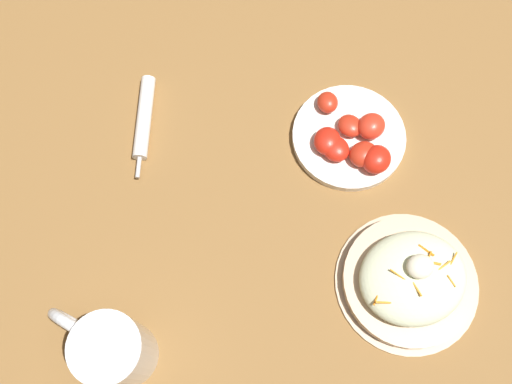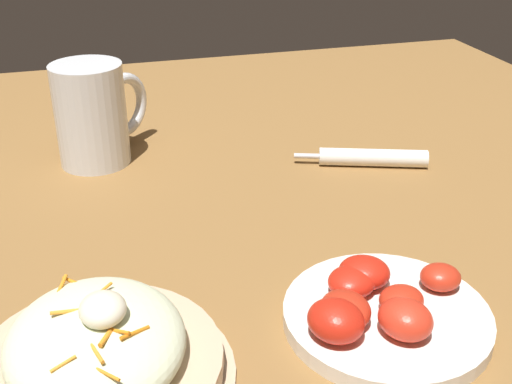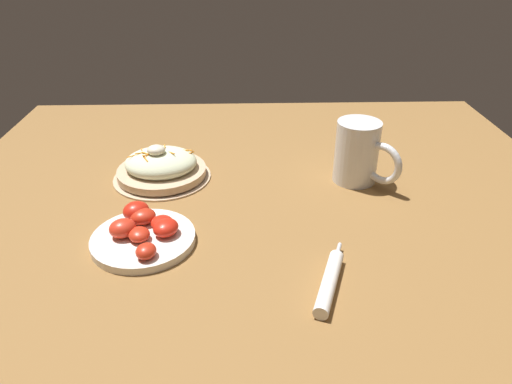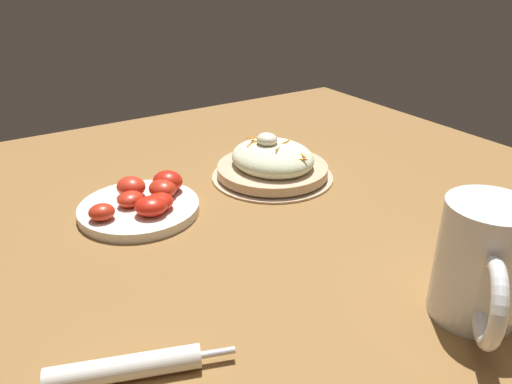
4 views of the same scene
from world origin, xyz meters
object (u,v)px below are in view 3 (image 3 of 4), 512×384
Objects in this scene: salad_plate at (161,167)px; napkin_roll at (329,282)px; tomato_plate at (144,233)px; beer_mug at (358,156)px.

napkin_roll is at bearing 129.56° from salad_plate.
salad_plate reaches higher than tomato_plate.
beer_mug is at bearing -108.33° from napkin_roll.
beer_mug is 0.39m from napkin_roll.
beer_mug is at bearing -153.05° from tomato_plate.
salad_plate is at bearing -50.44° from napkin_roll.
napkin_roll is at bearing 156.35° from tomato_plate.
salad_plate is 1.58× the size of beer_mug.
beer_mug is 0.51m from tomato_plate.
napkin_roll is (-0.33, 0.40, -0.02)m from salad_plate.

